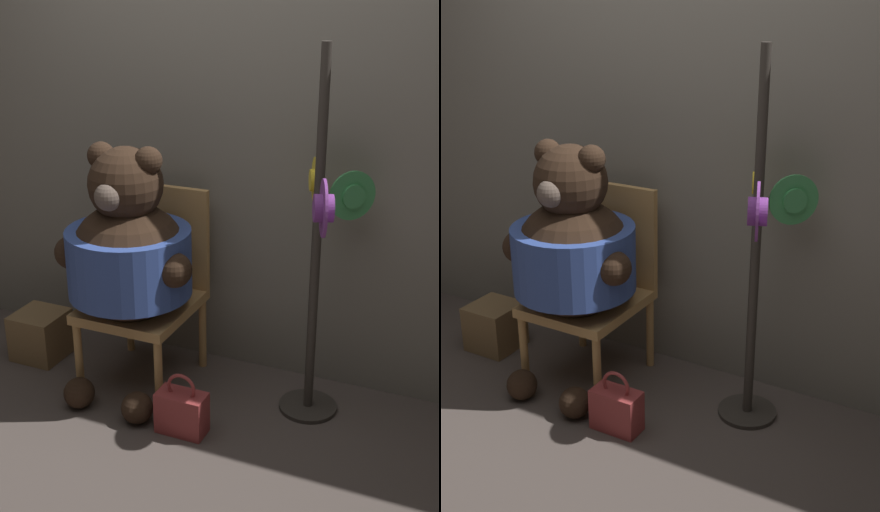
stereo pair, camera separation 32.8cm
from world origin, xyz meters
The scene contains 7 objects.
ground_plane centered at (0.00, 0.00, 0.00)m, with size 14.00×14.00×0.00m, color #4C423D.
wall_back centered at (0.00, 0.79, 1.28)m, with size 8.00×0.10×2.56m.
chair centered at (-0.31, 0.46, 0.51)m, with size 0.51×0.56×0.98m.
teddy_bear centered at (-0.32, 0.28, 0.73)m, with size 0.72×0.64×1.26m.
hat_display_rack centered at (0.57, 0.44, 0.81)m, with size 0.35×0.51×1.72m.
handbag_on_ground centered at (0.07, 0.04, 0.11)m, with size 0.23×0.12×0.30m.
wooden_crate centered at (-0.95, 0.36, 0.13)m, with size 0.26×0.26×0.26m.
Camera 2 is at (1.62, -2.28, 1.97)m, focal length 50.00 mm.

